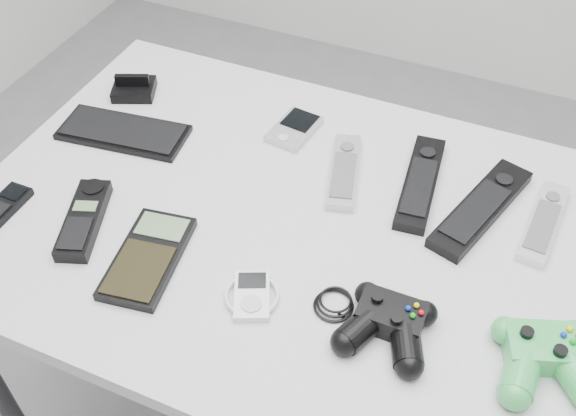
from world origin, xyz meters
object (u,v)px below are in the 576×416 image
at_px(remote_black_a, 420,182).
at_px(desk, 314,254).
at_px(cordless_handset, 84,219).
at_px(controller_black, 388,322).
at_px(remote_silver_b, 544,222).
at_px(pda_keyboard, 123,132).
at_px(calculator, 148,257).
at_px(controller_green, 546,356).
at_px(mobile_phone, 4,206).
at_px(remote_silver_a, 344,171).
at_px(mp3_player, 252,295).
at_px(remote_black_b, 481,207).
at_px(pda, 294,128).

bearing_deg(remote_black_a, desk, -135.10).
height_order(cordless_handset, controller_black, controller_black).
bearing_deg(remote_silver_b, pda_keyboard, -169.94).
bearing_deg(calculator, pda_keyboard, 121.28).
bearing_deg(pda_keyboard, cordless_handset, -79.56).
height_order(controller_black, controller_green, controller_green).
height_order(pda_keyboard, mobile_phone, mobile_phone).
bearing_deg(remote_silver_a, mobile_phone, -163.15).
bearing_deg(mp3_player, remote_silver_a, 59.80).
distance_m(remote_silver_a, remote_black_a, 0.14).
height_order(mp3_player, controller_green, controller_green).
bearing_deg(remote_black_a, calculator, -141.83).
bearing_deg(mobile_phone, remote_black_a, 27.92).
distance_m(remote_silver_a, controller_green, 0.47).
bearing_deg(controller_green, remote_black_a, 112.07).
bearing_deg(remote_silver_a, remote_black_b, -14.04).
xyz_separation_m(mobile_phone, cordless_handset, (0.15, 0.03, 0.00)).
xyz_separation_m(cordless_handset, controller_black, (0.53, -0.00, 0.01)).
distance_m(mp3_player, controller_green, 0.43).
height_order(remote_silver_a, remote_black_a, remote_black_a).
distance_m(remote_black_b, controller_black, 0.31).
relative_size(mobile_phone, controller_green, 0.65).
bearing_deg(remote_silver_a, pda, 134.36).
bearing_deg(mobile_phone, mp3_player, -0.33).
distance_m(remote_silver_a, mp3_player, 0.32).
distance_m(pda_keyboard, remote_silver_a, 0.44).
height_order(remote_silver_b, controller_green, controller_green).
height_order(mobile_phone, mp3_player, mobile_phone).
height_order(remote_black_b, remote_silver_b, remote_black_b).
height_order(mobile_phone, controller_black, controller_black).
relative_size(pda, calculator, 0.58).
bearing_deg(controller_black, pda, 129.30).
relative_size(mp3_player, controller_black, 0.39).
relative_size(desk, pda_keyboard, 4.85).
bearing_deg(controller_black, remote_black_b, 75.89).
xyz_separation_m(remote_black_b, controller_green, (0.14, -0.27, 0.01)).
xyz_separation_m(remote_silver_a, controller_green, (0.39, -0.26, 0.01)).
bearing_deg(controller_black, remote_silver_b, 59.86).
distance_m(desk, remote_black_b, 0.30).
xyz_separation_m(cordless_handset, calculator, (0.14, -0.03, -0.00)).
xyz_separation_m(desk, cordless_handset, (-0.36, -0.15, 0.08)).
xyz_separation_m(calculator, mp3_player, (0.19, -0.00, -0.00)).
xyz_separation_m(remote_silver_b, cordless_handset, (-0.71, -0.31, 0.00)).
bearing_deg(desk, remote_black_b, 30.24).
height_order(pda_keyboard, remote_silver_a, remote_silver_a).
distance_m(pda_keyboard, mp3_player, 0.47).
xyz_separation_m(remote_silver_a, calculator, (-0.22, -0.32, -0.00)).
bearing_deg(remote_silver_b, remote_black_a, -178.34).
distance_m(mp3_player, controller_black, 0.21).
bearing_deg(controller_black, remote_black_a, 96.83).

